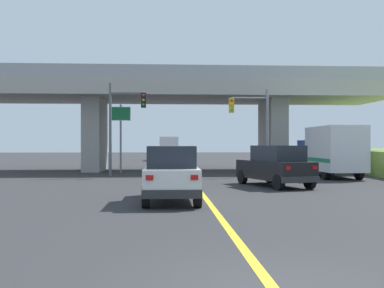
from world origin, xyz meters
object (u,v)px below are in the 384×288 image
(box_truck, at_px, (331,151))
(traffic_signal_farside, at_px, (122,118))
(suv_lead, at_px, (171,174))
(suv_crossing, at_px, (275,166))
(highway_sign, at_px, (121,123))
(semi_truck_distant, at_px, (169,148))
(traffic_signal_nearside, at_px, (255,121))

(box_truck, bearing_deg, traffic_signal_farside, 173.49)
(suv_lead, distance_m, suv_crossing, 7.73)
(traffic_signal_farside, distance_m, highway_sign, 3.70)
(traffic_signal_farside, height_order, highway_sign, traffic_signal_farside)
(traffic_signal_farside, bearing_deg, semi_truck_distant, 83.76)
(box_truck, bearing_deg, semi_truck_distant, 107.52)
(suv_crossing, relative_size, traffic_signal_farside, 0.85)
(suv_lead, height_order, suv_crossing, same)
(suv_lead, xyz_separation_m, suv_crossing, (5.20, 5.73, 0.00))
(suv_lead, xyz_separation_m, traffic_signal_nearside, (5.60, 13.08, 2.59))
(traffic_signal_nearside, relative_size, highway_sign, 1.14)
(suv_crossing, relative_size, box_truck, 0.76)
(box_truck, xyz_separation_m, traffic_signal_nearside, (-4.61, 1.28, 1.95))
(traffic_signal_nearside, height_order, highway_sign, traffic_signal_nearside)
(suv_lead, distance_m, highway_sign, 17.52)
(suv_lead, xyz_separation_m, box_truck, (10.21, 11.80, 0.64))
(highway_sign, bearing_deg, traffic_signal_nearside, -23.35)
(box_truck, bearing_deg, suv_crossing, -129.54)
(suv_crossing, xyz_separation_m, traffic_signal_nearside, (0.41, 7.35, 2.59))
(box_truck, bearing_deg, suv_lead, -130.87)
(suv_crossing, bearing_deg, traffic_signal_farside, 120.42)
(traffic_signal_nearside, xyz_separation_m, traffic_signal_farside, (-8.63, 0.23, 0.19))
(suv_crossing, xyz_separation_m, traffic_signal_farside, (-8.22, 7.58, 2.79))
(suv_crossing, relative_size, highway_sign, 1.04)
(suv_lead, relative_size, traffic_signal_farside, 0.77)
(box_truck, relative_size, semi_truck_distant, 1.04)
(semi_truck_distant, bearing_deg, box_truck, -72.48)
(suv_crossing, height_order, box_truck, box_truck)
(suv_lead, height_order, traffic_signal_nearside, traffic_signal_nearside)
(suv_lead, xyz_separation_m, traffic_signal_farside, (-3.03, 13.31, 2.79))
(traffic_signal_farside, bearing_deg, highway_sign, 96.32)
(box_truck, relative_size, traffic_signal_farside, 1.12)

